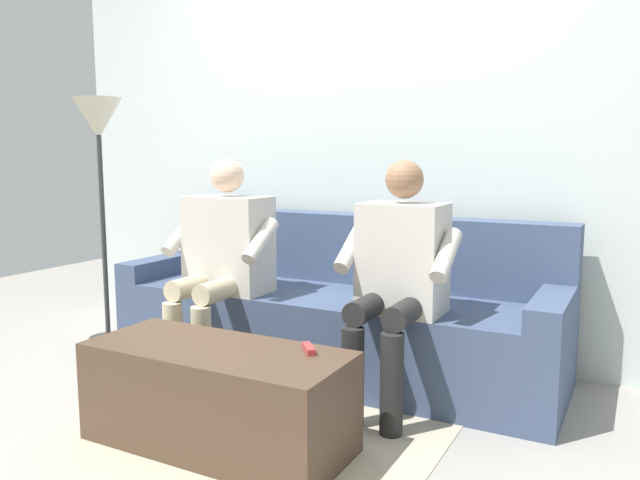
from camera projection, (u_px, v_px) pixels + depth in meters
ground_plane at (263, 416)px, 2.81m from camera, size 8.00×8.00×0.00m
back_wall at (370, 136)px, 3.68m from camera, size 4.44×0.06×2.57m
couch at (336, 314)px, 3.42m from camera, size 2.43×0.77×0.84m
coffee_table at (218, 397)px, 2.49m from camera, size 1.08×0.46×0.41m
person_left_seated at (398, 270)px, 2.82m from camera, size 0.53×0.54×1.15m
person_right_seated at (222, 253)px, 3.28m from camera, size 0.60×0.54×1.16m
remote_red at (309, 349)px, 2.41m from camera, size 0.10×0.11×0.02m
floor_rug at (236, 432)px, 2.63m from camera, size 1.67×1.75×0.01m
floor_lamp at (99, 136)px, 3.79m from camera, size 0.29×0.29×1.52m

